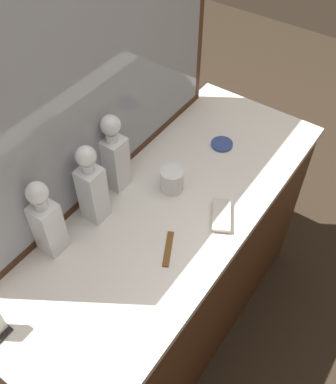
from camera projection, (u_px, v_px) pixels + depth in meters
The scene contains 10 objects.
ground_plane at pixel (168, 321), 2.10m from camera, with size 6.00×6.00×0.00m, color #2D2319.
dresser at pixel (168, 274), 1.78m from camera, with size 1.38×0.54×0.84m.
dresser_mirror at pixel (96, 82), 1.28m from camera, with size 1.15×0.03×0.79m.
crystal_decanter_far_left at pixel (47, 224), 1.28m from camera, with size 0.07×0.07×0.28m.
crystal_decanter_left at pixel (115, 159), 1.46m from camera, with size 0.07×0.07×0.29m.
crystal_decanter_center at pixel (92, 190), 1.36m from camera, with size 0.07×0.07×0.30m.
crystal_tumbler_left at pixel (172, 181), 1.50m from camera, with size 0.08×0.08×0.08m.
silver_brush_center at pixel (221, 216), 1.43m from camera, with size 0.14×0.11×0.02m.
porcelain_dish at pixel (222, 144), 1.68m from camera, with size 0.08×0.08×0.01m.
tortoiseshell_comb at pixel (168, 249), 1.36m from camera, with size 0.12×0.08×0.01m.
Camera 1 is at (-0.77, -0.54, 1.97)m, focal length 41.31 mm.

